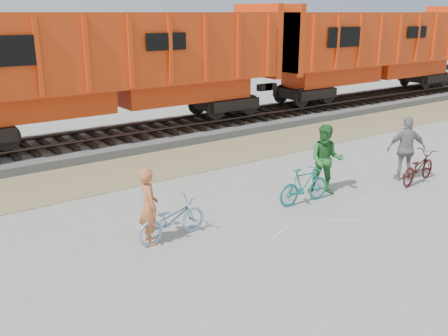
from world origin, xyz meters
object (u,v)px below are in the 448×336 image
at_px(bicycle_blue, 172,219).
at_px(person_solo, 149,206).
at_px(hopper_car_center, 113,64).
at_px(bicycle_teal, 304,185).
at_px(bicycle_maroon, 418,167).
at_px(person_woman, 406,149).
at_px(person_man, 326,160).
at_px(hopper_car_right, 374,48).

xyz_separation_m(bicycle_blue, person_solo, (-0.50, 0.10, 0.39)).
bearing_deg(hopper_car_center, person_solo, -109.93).
distance_m(bicycle_blue, bicycle_teal, 3.91).
bearing_deg(person_solo, bicycle_blue, -91.54).
relative_size(hopper_car_center, bicycle_maroon, 7.86).
bearing_deg(person_woman, bicycle_teal, 30.38).
bearing_deg(bicycle_maroon, person_woman, 5.72).
bearing_deg(person_man, bicycle_maroon, 26.81).
xyz_separation_m(bicycle_maroon, person_solo, (-8.32, 1.03, 0.38)).
distance_m(person_solo, person_woman, 8.24).
bearing_deg(person_man, hopper_car_center, 150.64).
height_order(hopper_car_center, bicycle_maroon, hopper_car_center).
bearing_deg(hopper_car_right, bicycle_teal, -147.39).
distance_m(hopper_car_right, bicycle_maroon, 13.87).
bearing_deg(person_solo, person_woman, -84.63).
bearing_deg(bicycle_blue, person_woman, -99.12).
xyz_separation_m(person_solo, person_man, (5.41, -0.06, 0.12)).
xyz_separation_m(bicycle_teal, person_solo, (-4.41, 0.26, 0.36)).
distance_m(person_solo, person_man, 5.41).
xyz_separation_m(bicycle_maroon, person_woman, (-0.10, 0.40, 0.49)).
bearing_deg(bicycle_teal, person_man, -75.46).
height_order(bicycle_blue, person_man, person_man).
height_order(bicycle_maroon, person_man, person_man).
relative_size(bicycle_maroon, person_man, 0.91).
height_order(person_solo, person_man, person_man).
bearing_deg(bicycle_blue, hopper_car_center, -21.88).
relative_size(bicycle_blue, person_solo, 1.02).
height_order(bicycle_maroon, person_solo, person_solo).
bearing_deg(bicycle_teal, hopper_car_right, -54.17).
bearing_deg(person_man, hopper_car_right, 79.37).
relative_size(person_solo, person_woman, 0.89).
relative_size(hopper_car_center, bicycle_blue, 8.05).
bearing_deg(bicycle_maroon, hopper_car_center, 20.52).
bearing_deg(bicycle_maroon, hopper_car_right, -54.02).
bearing_deg(bicycle_teal, hopper_car_center, 11.89).
bearing_deg(hopper_car_center, hopper_car_right, 0.00).
distance_m(hopper_car_right, person_solo, 20.09).
xyz_separation_m(hopper_car_right, person_woman, (-9.86, -9.12, -2.05)).
height_order(bicycle_teal, bicycle_maroon, bicycle_teal).
bearing_deg(hopper_car_center, bicycle_teal, -81.34).
height_order(bicycle_teal, person_woman, person_woman).
bearing_deg(person_woman, person_solo, 31.63).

